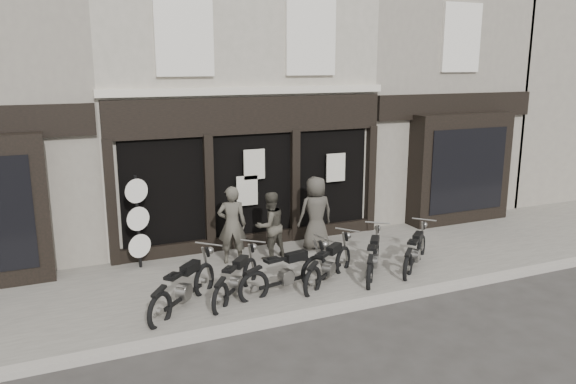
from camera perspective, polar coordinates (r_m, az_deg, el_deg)
name	(u,v)px	position (r m, az deg, el deg)	size (l,w,h in m)	color
ground_plane	(302,290)	(12.09, 1.41, -9.90)	(90.00, 90.00, 0.00)	#2D2B28
pavement	(285,273)	(12.83, -0.32, -8.23)	(30.00, 4.20, 0.12)	#615B55
kerb	(329,310)	(11.05, 4.23, -11.87)	(30.00, 0.25, 0.13)	gray
central_building	(215,85)	(16.73, -7.38, 10.73)	(7.30, 6.22, 8.34)	#B0A797
neighbour_right	(399,83)	(19.47, 11.21, 10.77)	(5.60, 6.73, 8.34)	gray
filler_right	(571,79)	(25.10, 26.79, 10.23)	(11.00, 6.00, 8.20)	gray
motorcycle_0	(184,291)	(11.11, -10.50, -9.82)	(1.81, 1.78, 1.10)	black
motorcycle_1	(236,282)	(11.47, -5.26, -9.10)	(1.60, 1.70, 1.01)	black
motorcycle_2	(286,276)	(11.66, -0.16, -8.51)	(2.23, 0.80, 1.08)	black
motorcycle_3	(329,268)	(12.18, 4.18, -7.68)	(1.87, 1.50, 1.04)	black
motorcycle_4	(373,260)	(12.73, 8.65, -6.86)	(1.54, 1.86, 1.04)	black
motorcycle_5	(415,254)	(13.30, 12.78, -6.19)	(1.74, 1.62, 1.02)	black
man_left	(232,225)	(13.09, -5.71, -3.34)	(0.67, 0.44, 1.84)	#47443B
man_centre	(270,226)	(13.35, -1.84, -3.42)	(0.79, 0.62, 1.63)	#403C33
man_right	(316,213)	(14.04, 2.82, -2.14)	(0.91, 0.59, 1.85)	#3D3A33
advert_sign_post	(138,226)	(13.13, -14.96, -3.36)	(0.54, 0.36, 2.27)	black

